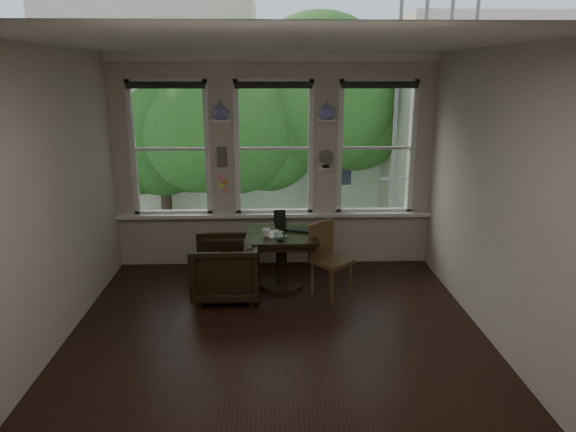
{
  "coord_description": "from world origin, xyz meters",
  "views": [
    {
      "loc": [
        -0.06,
        -4.98,
        2.75
      ],
      "look_at": [
        0.15,
        0.9,
        1.09
      ],
      "focal_mm": 32.0,
      "sensor_mm": 36.0,
      "label": 1
    }
  ],
  "objects_px": {
    "table": "(282,260)",
    "side_chair_right": "(332,260)",
    "armchair_left": "(225,269)",
    "laptop": "(296,231)",
    "mug": "(266,232)"
  },
  "relations": [
    {
      "from": "side_chair_right",
      "to": "mug",
      "type": "relative_size",
      "value": 8.78
    },
    {
      "from": "armchair_left",
      "to": "side_chair_right",
      "type": "bearing_deg",
      "value": 90.61
    },
    {
      "from": "mug",
      "to": "side_chair_right",
      "type": "bearing_deg",
      "value": -8.82
    },
    {
      "from": "table",
      "to": "laptop",
      "type": "bearing_deg",
      "value": 9.68
    },
    {
      "from": "mug",
      "to": "armchair_left",
      "type": "bearing_deg",
      "value": -163.89
    },
    {
      "from": "table",
      "to": "laptop",
      "type": "distance_m",
      "value": 0.43
    },
    {
      "from": "table",
      "to": "side_chair_right",
      "type": "bearing_deg",
      "value": -22.28
    },
    {
      "from": "laptop",
      "to": "side_chair_right",
      "type": "bearing_deg",
      "value": -10.8
    },
    {
      "from": "laptop",
      "to": "table",
      "type": "bearing_deg",
      "value": -147.72
    },
    {
      "from": "table",
      "to": "mug",
      "type": "height_order",
      "value": "mug"
    },
    {
      "from": "table",
      "to": "side_chair_right",
      "type": "distance_m",
      "value": 0.68
    },
    {
      "from": "table",
      "to": "side_chair_right",
      "type": "height_order",
      "value": "side_chair_right"
    },
    {
      "from": "armchair_left",
      "to": "laptop",
      "type": "bearing_deg",
      "value": 108.71
    },
    {
      "from": "table",
      "to": "laptop",
      "type": "xyz_separation_m",
      "value": [
        0.19,
        0.03,
        0.39
      ]
    },
    {
      "from": "armchair_left",
      "to": "laptop",
      "type": "xyz_separation_m",
      "value": [
        0.9,
        0.31,
        0.38
      ]
    }
  ]
}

